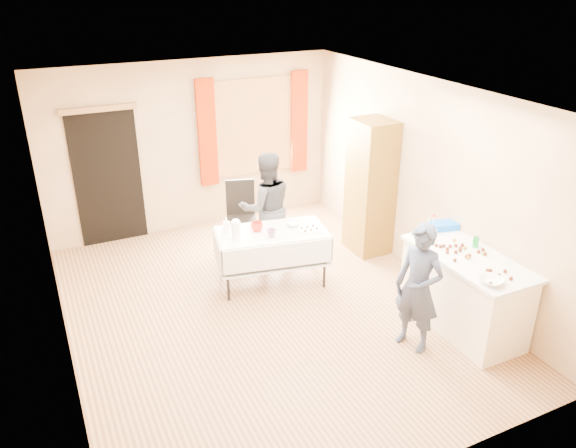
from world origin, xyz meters
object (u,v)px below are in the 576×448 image
chair (242,229)px  girl (418,288)px  woman (266,208)px  party_table (272,253)px  cabinet (370,187)px  counter (464,292)px

chair → girl: size_ratio=0.70×
woman → girl: bearing=112.6°
party_table → woman: woman is taller
girl → party_table: bearing=-178.1°
cabinet → party_table: size_ratio=1.27×
cabinet → woman: bearing=166.4°
chair → counter: bearing=-45.8°
cabinet → girl: (-0.82, -2.19, -0.24)m
counter → girl: 0.77m
counter → woman: bearing=118.6°
chair → girl: (0.83, -3.01, 0.42)m
girl → woman: woman is taller
girl → woman: bearing=171.8°
party_table → chair: (0.02, 1.12, -0.14)m
girl → cabinet: bearing=137.4°
cabinet → girl: cabinet is taller
chair → woman: woman is taller
party_table → girl: (0.85, -1.89, 0.28)m
cabinet → chair: cabinet is taller
girl → counter: bearing=73.1°
cabinet → chair: bearing=153.6°
counter → woman: 2.84m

